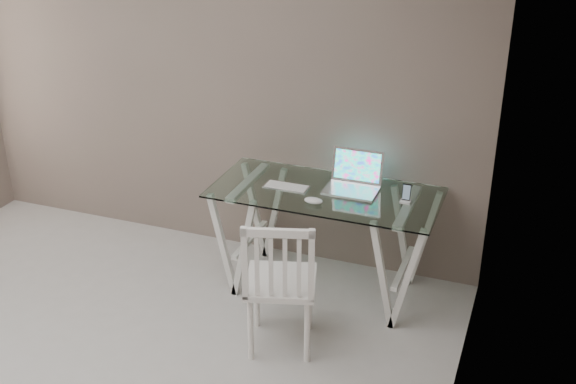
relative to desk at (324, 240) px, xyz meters
name	(u,v)px	position (x,y,z in m)	size (l,w,h in m)	color
desk	(324,240)	(0.00, 0.00, 0.00)	(1.50, 0.70, 0.75)	silver
chair	(280,280)	(-0.03, -0.76, 0.12)	(0.51, 0.51, 0.91)	white
laptop	(354,180)	(0.16, 0.12, 0.42)	(0.34, 0.29, 0.24)	silver
keyboard	(286,187)	(-0.26, -0.03, 0.37)	(0.30, 0.13, 0.01)	silver
mouse	(313,201)	(-0.02, -0.19, 0.38)	(0.12, 0.07, 0.04)	silver
phone_dock	(406,197)	(0.53, 0.03, 0.40)	(0.07, 0.07, 0.12)	white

